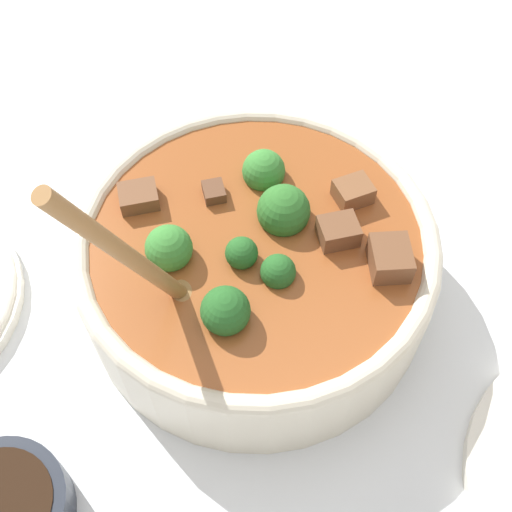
% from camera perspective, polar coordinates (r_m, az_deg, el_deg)
% --- Properties ---
extents(ground_plane, '(4.00, 4.00, 0.00)m').
position_cam_1_polar(ground_plane, '(0.58, -0.00, -3.09)').
color(ground_plane, silver).
extents(stew_bowl, '(0.29, 0.29, 0.25)m').
position_cam_1_polar(stew_bowl, '(0.53, -0.02, -0.34)').
color(stew_bowl, beige).
rests_on(stew_bowl, ground_plane).
extents(condiment_bowl, '(0.10, 0.10, 0.03)m').
position_cam_1_polar(condiment_bowl, '(0.52, -21.65, -20.21)').
color(condiment_bowl, '#232833').
rests_on(condiment_bowl, ground_plane).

